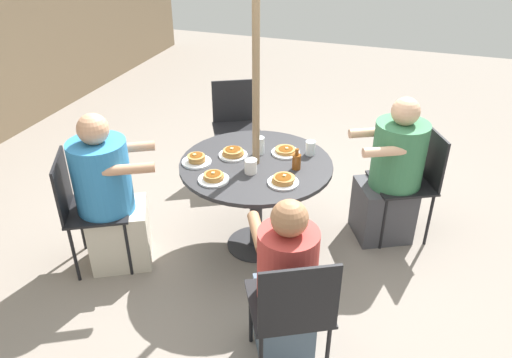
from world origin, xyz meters
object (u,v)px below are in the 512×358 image
Objects in this scene: patio_chair_north at (85,204)px; diner_south at (391,178)px; diner_north at (110,200)px; patio_chair_west at (236,122)px; pancake_plate_d at (286,151)px; patio_table at (256,177)px; coffee_cup at (251,166)px; pancake_plate_a at (233,153)px; patio_chair_south at (413,176)px; syrup_bottle at (297,161)px; drinking_glass_b at (259,145)px; patio_chair_east at (292,307)px; pancake_plate_e at (197,160)px; diner_east at (285,288)px; pancake_plate_c at (214,178)px; drinking_glass_a at (310,148)px; pancake_plate_b at (283,181)px.

diner_south is (1.06, -2.00, 0.00)m from patio_chair_north.
diner_south is at bearing 89.28° from diner_north.
patio_chair_west is 1.16m from pancake_plate_d.
patio_table is 10.93× the size of coffee_cup.
pancake_plate_d is at bearing -65.00° from pancake_plate_a.
patio_chair_west is 8.83× the size of coffee_cup.
patio_table is at bearing 90.00° from diner_north.
patio_chair_south is 1.00m from syrup_bottle.
drinking_glass_b is (-0.93, -0.54, 0.28)m from patio_chair_west.
patio_chair_north is 0.17m from diner_north.
diner_north is at bearing 125.95° from drinking_glass_b.
diner_south is at bearing 90.00° from patio_chair_south.
patio_chair_east is 4.22× the size of pancake_plate_e.
patio_chair_west is 5.76× the size of syrup_bottle.
diner_north is at bearing 126.81° from pancake_plate_a.
diner_east is at bearing 90.00° from patio_chair_east.
patio_chair_north reaches higher than pancake_plate_c.
syrup_bottle reaches higher than patio_chair_east.
drinking_glass_a is at bearing 83.57° from diner_south.
patio_table is 0.45m from drinking_glass_a.
patio_chair_east is 1.71m from patio_chair_south.
patio_chair_west is (0.60, 1.50, -0.00)m from diner_south.
patio_chair_north is at bearing 90.72° from patio_chair_south.
patio_chair_south is 0.85m from drinking_glass_a.
syrup_bottle reaches higher than pancake_plate_d.
pancake_plate_e is (0.94, 0.97, 0.24)m from patio_chair_east.
pancake_plate_c is 0.78m from drinking_glass_a.
patio_chair_north is 0.81× the size of diner_east.
diner_north reaches higher than patio_chair_west.
diner_north is (0.08, -0.15, 0.01)m from patio_chair_north.
patio_chair_east reaches higher than pancake_plate_e.
pancake_plate_d is 0.24m from syrup_bottle.
drinking_glass_b is at bearing -19.23° from pancake_plate_c.
pancake_plate_a is 0.28m from coffee_cup.
patio_chair_south is 1.01m from pancake_plate_d.
diner_north reaches higher than pancake_plate_a.
diner_east is 1.23× the size of patio_chair_south.
patio_chair_north is at bearing 45.40° from patio_chair_west.
patio_chair_south reaches higher than pancake_plate_b.
patio_table is 0.45m from pancake_plate_e.
diner_east reaches higher than patio_table.
pancake_plate_e is (-0.35, 0.56, 0.01)m from pancake_plate_d.
syrup_bottle reaches higher than patio_chair_north.
syrup_bottle reaches higher than pancake_plate_e.
patio_chair_east reaches higher than pancake_plate_d.
pancake_plate_a is at bearing 82.21° from patio_chair_west.
patio_chair_west is at bearing 27.80° from patio_table.
patio_chair_west is at bearing 40.98° from diner_south.
pancake_plate_b is at bearing 171.23° from drinking_glass_a.
patio_table is 5.22× the size of pancake_plate_d.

